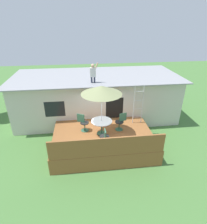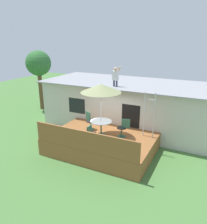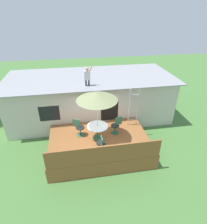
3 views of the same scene
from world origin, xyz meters
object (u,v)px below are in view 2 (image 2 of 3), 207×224
at_px(patio_chair_near, 91,134).
at_px(backyard_tree, 38,64).
at_px(patio_umbrella, 101,88).
at_px(patio_chair_left, 89,121).
at_px(patio_chair_right, 123,128).
at_px(step_ladder, 149,115).
at_px(person_figure, 116,75).
at_px(patio_table, 101,124).

xyz_separation_m(patio_chair_near, backyard_tree, (-7.36, 5.12, 2.22)).
bearing_deg(backyard_tree, patio_umbrella, -29.06).
relative_size(patio_chair_left, patio_chair_right, 1.00).
xyz_separation_m(step_ladder, person_figure, (-2.30, 1.29, 1.52)).
xyz_separation_m(patio_chair_right, patio_chair_near, (-1.00, -1.34, 0.00)).
xyz_separation_m(step_ladder, patio_chair_near, (-2.06, -1.93, -0.64)).
distance_m(step_ladder, patio_chair_near, 2.90).
xyz_separation_m(step_ladder, backyard_tree, (-9.42, 3.19, 1.57)).
bearing_deg(step_ladder, patio_chair_right, -150.91).
bearing_deg(person_figure, patio_chair_left, -111.39).
bearing_deg(patio_table, patio_chair_near, -88.86).
distance_m(patio_umbrella, patio_chair_left, 2.14).
relative_size(patio_table, patio_umbrella, 0.41).
distance_m(step_ladder, backyard_tree, 10.07).
relative_size(patio_table, patio_chair_near, 1.13).
distance_m(person_figure, backyard_tree, 7.37).
distance_m(patio_umbrella, person_figure, 2.21).
bearing_deg(patio_chair_left, patio_umbrella, -0.00).
height_order(patio_table, backyard_tree, backyard_tree).
bearing_deg(patio_chair_right, step_ladder, -167.46).
bearing_deg(patio_table, step_ladder, 23.23).
xyz_separation_m(step_ladder, patio_chair_right, (-1.06, -0.59, -0.64)).
relative_size(patio_table, backyard_tree, 0.23).
relative_size(patio_chair_left, patio_chair_near, 1.00).
bearing_deg(patio_table, patio_chair_left, 154.08).
distance_m(patio_table, patio_umbrella, 1.76).
distance_m(patio_table, backyard_tree, 8.66).
distance_m(step_ladder, person_figure, 3.04).
height_order(patio_table, patio_chair_near, patio_chair_near).
bearing_deg(step_ladder, patio_chair_near, -136.82).
height_order(patio_chair_right, backyard_tree, backyard_tree).
relative_size(patio_chair_near, backyard_tree, 0.20).
bearing_deg(person_figure, backyard_tree, 165.07).
bearing_deg(patio_chair_left, step_ladder, 34.59).
bearing_deg(patio_chair_right, backyard_tree, -40.86).
height_order(person_figure, patio_chair_right, person_figure).
bearing_deg(patio_umbrella, patio_chair_right, 16.54).
bearing_deg(person_figure, patio_table, -84.28).
bearing_deg(patio_chair_left, backyard_tree, 176.43).
height_order(person_figure, patio_chair_left, person_figure).
bearing_deg(patio_umbrella, patio_table, 12.09).
xyz_separation_m(patio_chair_right, backyard_tree, (-8.36, 3.78, 2.22)).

